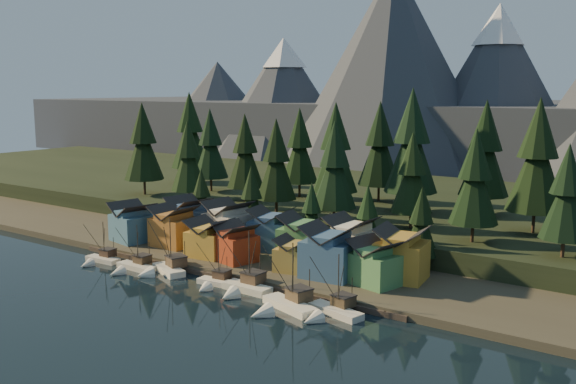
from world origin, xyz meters
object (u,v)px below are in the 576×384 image
Objects in this scene: boat_6 at (331,304)px; house_front_0 at (132,221)px; boat_5 at (284,297)px; boat_4 at (243,279)px; house_back_1 at (228,222)px; house_front_1 at (174,225)px; boat_1 at (132,261)px; boat_2 at (163,261)px; boat_3 at (215,276)px; boat_0 at (99,254)px; house_back_0 at (189,217)px.

house_front_0 reaches higher than boat_6.
boat_5 reaches higher than boat_6.
house_back_1 is at bearing 137.18° from boat_4.
boat_6 is at bearing -1.88° from boat_4.
house_front_1 is at bearing 175.39° from boat_5.
boat_2 is (7.09, 2.12, 0.65)m from boat_1.
boat_3 is 28.92m from house_front_1.
boat_1 is 0.91× the size of boat_6.
boat_0 is 0.99× the size of boat_3.
house_front_1 is at bearing 145.26° from boat_3.
house_back_0 is (-46.16, 25.19, 4.27)m from boat_5.
house_front_1 is at bearing -59.71° from house_back_0.
boat_0 is 1.06× the size of house_front_1.
boat_0 is 31.50m from boat_3.
house_front_0 is (-62.80, 12.92, 4.17)m from boat_6.
house_front_1 reaches higher than house_front_0.
house_back_1 reaches higher than boat_4.
boat_5 is (18.67, -3.46, 0.48)m from boat_3.
boat_3 is at bearing -173.15° from boat_5.
house_back_1 is (12.04, 0.44, 0.15)m from house_back_0.
house_front_1 is 0.92× the size of house_back_1.
boat_2 reaches higher than house_front_0.
boat_2 reaches higher than boat_1.
boat_5 reaches higher than house_front_1.
boat_1 is 24.93m from house_back_0.
boat_1 is 0.82× the size of boat_2.
house_back_1 is at bearing 163.81° from boat_6.
boat_5 is at bearing -4.72° from boat_0.
boat_5 is 57.11m from house_front_0.
boat_0 is 0.77× the size of boat_4.
house_back_0 is 12.05m from house_back_1.
house_front_1 is at bearing 157.96° from boat_4.
boat_4 is 1.11× the size of boat_6.
boat_4 is 1.21× the size of house_back_0.
house_back_1 reaches higher than house_front_0.
boat_1 is 0.82× the size of boat_4.
boat_0 is 10.36m from boat_1.
boat_5 is at bearing -22.85° from house_front_1.
house_front_1 is (-24.86, 14.09, 4.46)m from boat_3.
boat_0 is at bearing -113.19° from house_front_1.
house_back_1 is (-15.45, 22.17, 4.90)m from boat_3.
house_front_1 reaches higher than boat_3.
boat_6 is (40.56, -1.34, -0.48)m from boat_2.
house_back_0 is at bearing -171.96° from house_back_1.
boat_6 is at bearing -0.03° from house_front_0.
boat_4 is at bearing -179.66° from boat_5.
house_front_0 is 11.59m from house_front_1.
boat_2 reaches higher than house_front_1.
boat_4 is (38.46, 2.06, 0.69)m from boat_0.
boat_0 is at bearing -164.37° from boat_5.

